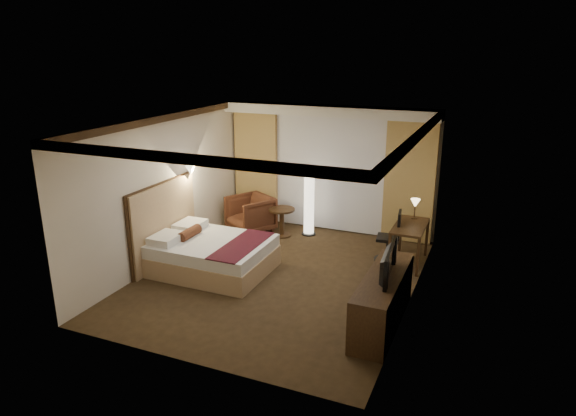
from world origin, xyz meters
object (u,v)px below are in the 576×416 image
at_px(dresser, 383,300).
at_px(desk, 409,244).
at_px(side_table, 282,222).
at_px(floor_lamp, 309,204).
at_px(office_chair, 388,236).
at_px(television, 383,256).
at_px(bed, 213,255).
at_px(armchair, 250,212).

bearing_deg(dresser, desk, 91.23).
height_order(side_table, dresser, dresser).
relative_size(floor_lamp, dresser, 0.70).
bearing_deg(office_chair, dresser, -86.89).
xyz_separation_m(floor_lamp, television, (2.25, -3.05, 0.37)).
xyz_separation_m(desk, office_chair, (-0.38, -0.05, 0.12)).
height_order(floor_lamp, office_chair, floor_lamp).
xyz_separation_m(bed, side_table, (0.43, 2.09, 0.01)).
bearing_deg(floor_lamp, side_table, -149.23).
bearing_deg(dresser, armchair, 141.94).
distance_m(armchair, dresser, 4.46).
bearing_deg(side_table, television, -45.11).
height_order(armchair, side_table, armchair).
distance_m(bed, television, 3.33).
relative_size(side_table, office_chair, 0.61).
height_order(office_chair, television, television).
bearing_deg(desk, bed, -152.05).
relative_size(bed, armchair, 2.29).
distance_m(armchair, desk, 3.49).
distance_m(dresser, television, 0.68).
bearing_deg(television, dresser, -94.50).
relative_size(armchair, television, 0.84).
distance_m(armchair, television, 4.48).
xyz_separation_m(side_table, dresser, (2.77, -2.76, 0.08)).
distance_m(bed, floor_lamp, 2.59).
relative_size(floor_lamp, desk, 1.24).
height_order(side_table, desk, desk).
distance_m(armchair, floor_lamp, 1.29).
bearing_deg(floor_lamp, bed, -111.15).
distance_m(side_table, office_chair, 2.40).
bearing_deg(desk, side_table, 171.24).
height_order(bed, office_chair, office_chair).
distance_m(floor_lamp, television, 3.81).
bearing_deg(side_table, desk, -8.76).
xyz_separation_m(armchair, television, (3.48, -2.75, 0.63)).
relative_size(office_chair, dresser, 0.51).
height_order(floor_lamp, desk, floor_lamp).
distance_m(floor_lamp, office_chair, 2.01).
height_order(bed, television, television).
bearing_deg(office_chair, armchair, 163.97).
bearing_deg(office_chair, floor_lamp, 150.07).
xyz_separation_m(floor_lamp, dresser, (2.28, -3.05, -0.31)).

